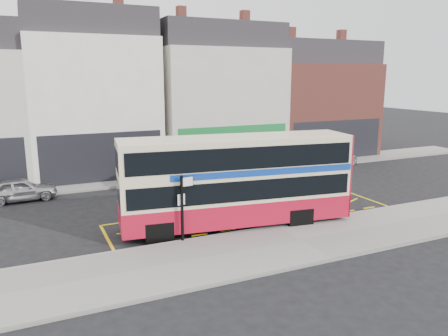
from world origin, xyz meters
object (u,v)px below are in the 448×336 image
bus_stop_post (183,201)px  car_white (333,157)px  double_decker_bus (237,180)px  street_tree_right (292,120)px  car_silver (20,189)px  car_grey (149,176)px

bus_stop_post → car_white: bus_stop_post is taller
double_decker_bus → street_tree_right: bearing=55.5°
double_decker_bus → car_silver: 12.30m
street_tree_right → car_silver: bearing=-171.6°
double_decker_bus → car_white: size_ratio=2.37×
car_silver → car_white: (21.25, 0.54, -0.00)m
bus_stop_post → street_tree_right: 17.91m
car_grey → double_decker_bus: bearing=-170.8°
double_decker_bus → car_white: (12.43, 8.98, -1.49)m
bus_stop_post → street_tree_right: (13.00, 12.23, 1.51)m
car_silver → car_grey: size_ratio=1.00×
car_grey → car_white: car_white is taller
car_white → street_tree_right: 4.16m
double_decker_bus → car_silver: bearing=143.9°
car_silver → car_grey: bearing=-91.3°
car_silver → street_tree_right: street_tree_right is taller
bus_stop_post → car_silver: (-5.98, 9.42, -1.13)m
double_decker_bus → car_grey: 9.02m
car_white → street_tree_right: bearing=32.0°
car_silver → car_white: car_silver is taller
double_decker_bus → street_tree_right: street_tree_right is taller
bus_stop_post → street_tree_right: street_tree_right is taller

